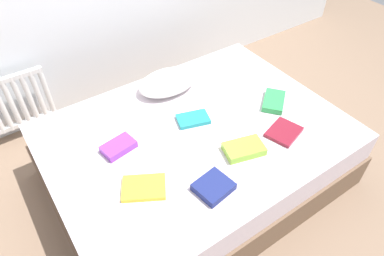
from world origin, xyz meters
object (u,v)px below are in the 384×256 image
at_px(textbook_purple, 119,147).
at_px(textbook_navy, 213,187).
at_px(textbook_lime, 244,149).
at_px(radiator, 16,102).
at_px(textbook_green, 274,101).
at_px(textbook_maroon, 284,132).
at_px(pillow, 168,82).
at_px(bed, 196,155).
at_px(textbook_yellow, 144,188).
at_px(textbook_teal, 193,119).

height_order(textbook_purple, textbook_navy, textbook_purple).
distance_m(textbook_lime, textbook_navy, 0.36).
relative_size(radiator, textbook_green, 2.20).
bearing_deg(radiator, textbook_lime, -55.31).
bearing_deg(textbook_purple, textbook_green, -20.55).
distance_m(textbook_lime, textbook_maroon, 0.33).
bearing_deg(textbook_purple, textbook_maroon, -36.27).
bearing_deg(textbook_purple, pillow, 22.33).
height_order(pillow, textbook_maroon, pillow).
bearing_deg(pillow, textbook_maroon, -65.99).
relative_size(bed, textbook_green, 8.19).
bearing_deg(textbook_maroon, bed, 125.55).
bearing_deg(textbook_purple, bed, -24.16).
bearing_deg(radiator, textbook_navy, -66.37).
relative_size(textbook_green, textbook_lime, 0.99).
distance_m(textbook_yellow, textbook_maroon, 1.00).
bearing_deg(textbook_yellow, textbook_teal, 59.53).
bearing_deg(bed, textbook_green, -7.88).
relative_size(radiator, textbook_navy, 2.71).
xyz_separation_m(bed, radiator, (-0.93, 1.20, 0.12)).
relative_size(bed, textbook_navy, 10.09).
height_order(bed, pillow, pillow).
relative_size(textbook_yellow, textbook_maroon, 1.11).
bearing_deg(textbook_lime, textbook_purple, 159.54).
distance_m(textbook_yellow, textbook_green, 1.17).
xyz_separation_m(bed, pillow, (0.08, 0.50, 0.32)).
bearing_deg(pillow, radiator, 145.28).
relative_size(radiator, textbook_maroon, 2.42).
xyz_separation_m(textbook_yellow, textbook_purple, (0.02, 0.36, 0.01)).
relative_size(textbook_purple, textbook_maroon, 0.93).
distance_m(radiator, pillow, 1.24).
xyz_separation_m(pillow, textbook_yellow, (-0.61, -0.73, -0.05)).
bearing_deg(textbook_green, pillow, 93.83).
bearing_deg(textbook_navy, textbook_green, 15.27).
height_order(textbook_teal, textbook_lime, textbook_lime).
distance_m(pillow, textbook_purple, 0.70).
bearing_deg(radiator, bed, -52.37).
bearing_deg(textbook_teal, textbook_maroon, -29.08).
bearing_deg(pillow, textbook_purple, -147.97).
xyz_separation_m(textbook_yellow, textbook_maroon, (0.99, -0.12, -0.00)).
distance_m(pillow, textbook_yellow, 0.96).
height_order(textbook_lime, textbook_maroon, textbook_lime).
bearing_deg(textbook_maroon, textbook_teal, 116.85).
bearing_deg(textbook_maroon, textbook_green, 41.13).
xyz_separation_m(pillow, textbook_teal, (-0.05, -0.41, -0.05)).
xyz_separation_m(textbook_yellow, textbook_green, (1.16, 0.15, 0.01)).
bearing_deg(textbook_navy, radiator, 104.87).
height_order(textbook_purple, textbook_maroon, textbook_purple).
distance_m(radiator, textbook_navy, 1.82).
xyz_separation_m(radiator, pillow, (1.01, -0.70, 0.20)).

